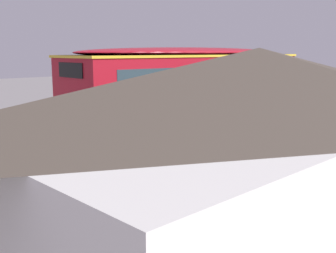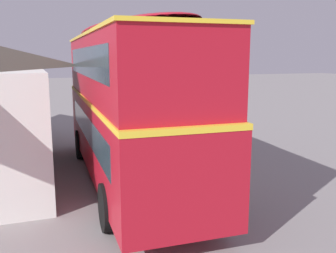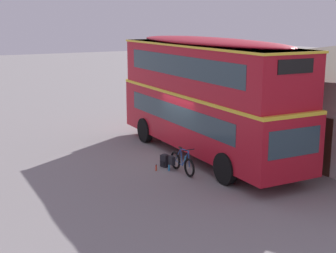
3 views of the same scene
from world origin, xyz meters
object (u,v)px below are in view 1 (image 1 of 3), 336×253
(double_decker_bus, at_px, (192,105))
(touring_bicycle, at_px, (132,159))
(water_bottle_blue_sports, at_px, (136,162))
(backpack_on_ground, at_px, (147,157))
(water_bottle_red_squeeze, at_px, (133,160))

(double_decker_bus, distance_m, touring_bicycle, 3.29)
(double_decker_bus, xyz_separation_m, touring_bicycle, (1.37, -1.95, -2.27))
(water_bottle_blue_sports, bearing_deg, double_decker_bus, 113.85)
(backpack_on_ground, relative_size, water_bottle_red_squeeze, 2.12)
(double_decker_bus, height_order, water_bottle_red_squeeze, double_decker_bus)
(double_decker_bus, relative_size, water_bottle_blue_sports, 41.20)
(backpack_on_ground, bearing_deg, double_decker_bus, 102.42)
(touring_bicycle, bearing_deg, double_decker_bus, 125.10)
(backpack_on_ground, distance_m, water_bottle_blue_sports, 0.55)
(backpack_on_ground, bearing_deg, water_bottle_red_squeeze, -60.83)
(water_bottle_red_squeeze, bearing_deg, double_decker_bus, 106.08)
(double_decker_bus, distance_m, water_bottle_blue_sports, 3.50)
(touring_bicycle, height_order, backpack_on_ground, touring_bicycle)
(water_bottle_blue_sports, bearing_deg, touring_bicycle, 35.63)
(touring_bicycle, bearing_deg, water_bottle_red_squeeze, -130.99)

